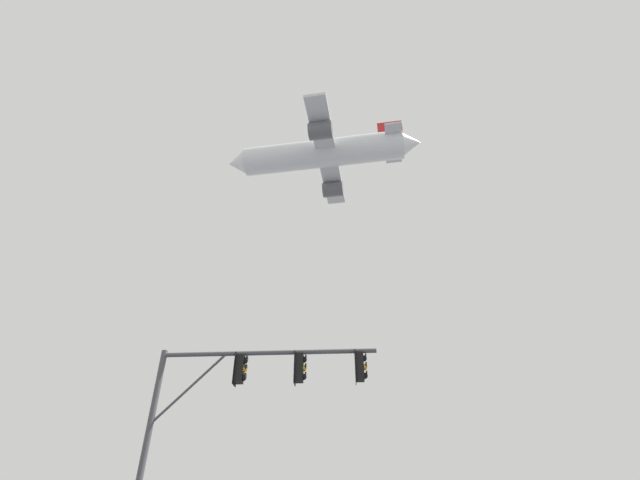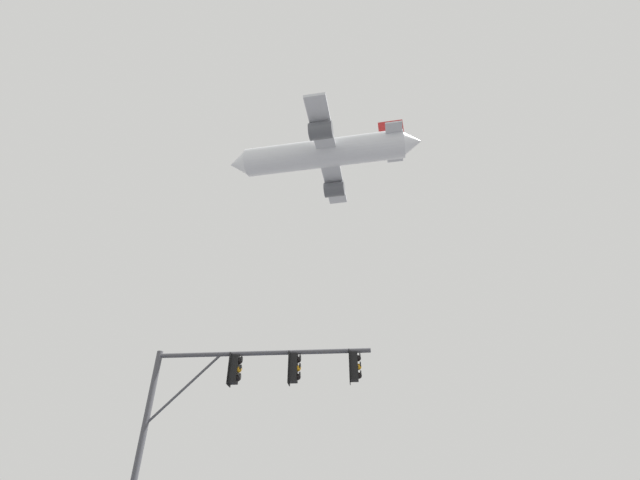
% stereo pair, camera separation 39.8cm
% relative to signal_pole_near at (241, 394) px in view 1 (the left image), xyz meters
% --- Properties ---
extents(signal_pole_near, '(7.21, 0.84, 6.63)m').
position_rel_signal_pole_near_xyz_m(signal_pole_near, '(0.00, 0.00, 0.00)').
color(signal_pole_near, '#4C4C51').
rests_on(signal_pole_near, ground).
extents(airplane, '(20.25, 15.64, 5.52)m').
position_rel_signal_pole_near_xyz_m(airplane, '(3.04, 18.71, 28.66)').
color(airplane, white).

